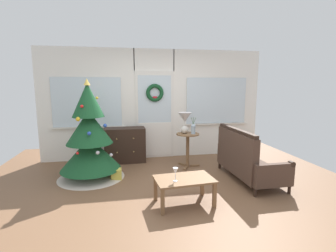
{
  "coord_description": "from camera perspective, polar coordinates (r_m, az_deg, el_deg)",
  "views": [
    {
      "loc": [
        -0.74,
        -3.82,
        1.72
      ],
      "look_at": [
        0.05,
        0.55,
        1.0
      ],
      "focal_mm": 26.82,
      "sensor_mm": 36.0,
      "label": 1
    }
  ],
  "objects": [
    {
      "name": "side_table",
      "position": [
        5.31,
        4.49,
        -3.96
      ],
      "size": [
        0.5,
        0.48,
        0.72
      ],
      "color": "brown",
      "rests_on": "ground"
    },
    {
      "name": "ground_plane",
      "position": [
        4.25,
        0.67,
        -14.64
      ],
      "size": [
        6.76,
        6.76,
        0.0
      ],
      "primitive_type": "plane",
      "color": "brown"
    },
    {
      "name": "table_lamp",
      "position": [
        5.24,
        3.82,
        1.4
      ],
      "size": [
        0.28,
        0.28,
        0.44
      ],
      "color": "silver",
      "rests_on": "side_table"
    },
    {
      "name": "back_wall_with_door",
      "position": [
        5.96,
        -3.09,
        5.0
      ],
      "size": [
        5.2,
        0.19,
        2.55
      ],
      "color": "white",
      "rests_on": "ground"
    },
    {
      "name": "christmas_tree",
      "position": [
        4.86,
        -17.35,
        -3.28
      ],
      "size": [
        1.23,
        1.23,
        1.84
      ],
      "color": "#4C331E",
      "rests_on": "ground"
    },
    {
      "name": "settee_sofa",
      "position": [
        4.83,
        17.14,
        -7.37
      ],
      "size": [
        0.75,
        1.53,
        0.96
      ],
      "color": "black",
      "rests_on": "ground"
    },
    {
      "name": "gift_box",
      "position": [
        4.83,
        -11.66,
        -10.65
      ],
      "size": [
        0.19,
        0.17,
        0.19
      ],
      "primitive_type": "cube",
      "color": "#D8C64C",
      "rests_on": "ground"
    },
    {
      "name": "coffee_table",
      "position": [
        3.74,
        3.69,
        -12.58
      ],
      "size": [
        0.88,
        0.59,
        0.39
      ],
      "color": "brown",
      "rests_on": "ground"
    },
    {
      "name": "flower_vase",
      "position": [
        5.22,
        5.77,
        -0.53
      ],
      "size": [
        0.11,
        0.1,
        0.35
      ],
      "color": "#99ADBC",
      "rests_on": "side_table"
    },
    {
      "name": "wine_glass",
      "position": [
        3.56,
        1.69,
        -10.29
      ],
      "size": [
        0.08,
        0.08,
        0.2
      ],
      "color": "silver",
      "rests_on": "coffee_table"
    },
    {
      "name": "dresser_cabinet",
      "position": [
        5.77,
        -9.73,
        -4.26
      ],
      "size": [
        0.91,
        0.46,
        0.78
      ],
      "color": "black",
      "rests_on": "ground"
    }
  ]
}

